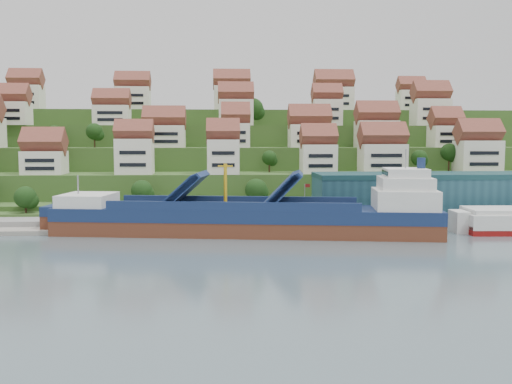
{
  "coord_description": "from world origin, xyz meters",
  "views": [
    {
      "loc": [
        -2.04,
        -121.3,
        20.71
      ],
      "look_at": [
        6.85,
        14.0,
        8.0
      ],
      "focal_mm": 40.0,
      "sensor_mm": 36.0,
      "label": 1
    }
  ],
  "objects": [
    {
      "name": "flagpole",
      "position": [
        18.11,
        10.0,
        6.88
      ],
      "size": [
        1.28,
        0.16,
        8.0
      ],
      "color": "gray",
      "rests_on": "quay"
    },
    {
      "name": "hillside",
      "position": [
        0.0,
        103.55,
        10.66
      ],
      "size": [
        260.0,
        128.0,
        31.0
      ],
      "color": "#2D4C1E",
      "rests_on": "ground"
    },
    {
      "name": "quay",
      "position": [
        20.0,
        15.0,
        1.1
      ],
      "size": [
        180.0,
        14.0,
        2.2
      ],
      "primitive_type": "cube",
      "color": "gray",
      "rests_on": "ground"
    },
    {
      "name": "cargo_ship",
      "position": [
        5.87,
        0.45,
        3.46
      ],
      "size": [
        83.64,
        25.07,
        18.39
      ],
      "rotation": [
        0.0,
        0.0,
        -0.15
      ],
      "color": "brown",
      "rests_on": "ground"
    },
    {
      "name": "ground",
      "position": [
        0.0,
        0.0,
        0.0
      ],
      "size": [
        300.0,
        300.0,
        0.0
      ],
      "primitive_type": "plane",
      "color": "slate",
      "rests_on": "ground"
    },
    {
      "name": "warehouse",
      "position": [
        52.0,
        17.0,
        7.2
      ],
      "size": [
        60.0,
        15.0,
        10.0
      ],
      "primitive_type": "cube",
      "color": "#204A59",
      "rests_on": "quay"
    },
    {
      "name": "hillside_trees",
      "position": [
        -10.04,
        43.58,
        16.51
      ],
      "size": [
        140.07,
        62.27,
        31.39
      ],
      "color": "#1C3F15",
      "rests_on": "ground"
    },
    {
      "name": "hillside_village",
      "position": [
        3.95,
        61.06,
        24.56
      ],
      "size": [
        159.0,
        63.27,
        28.65
      ],
      "color": "white",
      "rests_on": "ground"
    }
  ]
}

